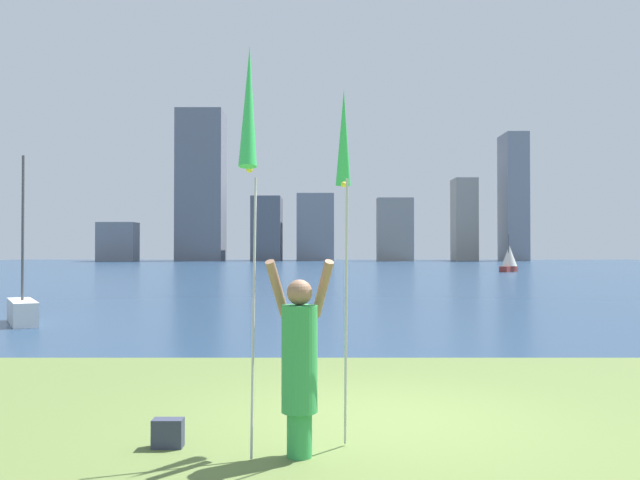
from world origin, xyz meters
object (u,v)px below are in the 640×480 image
at_px(person, 298,359).
at_px(kite_flag_right, 342,147).
at_px(sailboat_1, 508,259).
at_px(bag, 166,433).
at_px(sailboat_3, 20,310).
at_px(kite_flag_left, 247,117).

relative_size(person, kite_flag_right, 0.51).
relative_size(person, sailboat_1, 0.55).
bearing_deg(bag, sailboat_1, 70.35).
bearing_deg(sailboat_1, sailboat_3, -121.17).
relative_size(kite_flag_left, sailboat_3, 0.85).
distance_m(person, sailboat_3, 13.13).
xyz_separation_m(kite_flag_left, bag, (-0.85, 0.63, -2.94)).
relative_size(kite_flag_right, sailboat_1, 1.08).
distance_m(person, kite_flag_left, 2.25).
xyz_separation_m(kite_flag_left, sailboat_1, (17.24, 51.30, -1.94)).
distance_m(kite_flag_left, sailboat_1, 54.16).
distance_m(person, bag, 1.52).
bearing_deg(person, sailboat_3, 138.41).
bearing_deg(person, sailboat_1, 85.25).
bearing_deg(kite_flag_right, person, -123.57).
bearing_deg(bag, kite_flag_left, -36.43).
bearing_deg(kite_flag_left, sailboat_1, 71.42).
relative_size(bag, sailboat_3, 0.07).
height_order(person, kite_flag_left, kite_flag_left).
bearing_deg(bag, sailboat_3, 120.71).
bearing_deg(sailboat_3, bag, -59.29).
xyz_separation_m(bag, sailboat_3, (-6.23, 10.48, 0.21)).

